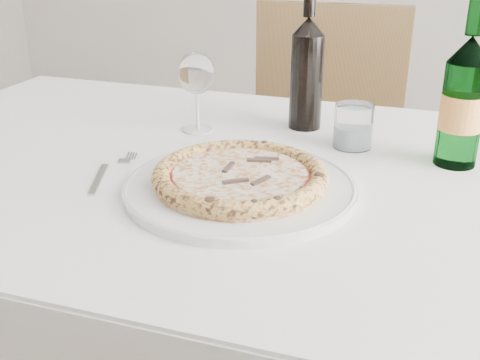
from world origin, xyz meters
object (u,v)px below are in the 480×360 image
(tumbler, at_px, (353,129))
(wine_bottle, at_px, (307,72))
(dining_table, at_px, (258,212))
(pizza, at_px, (240,176))
(chair_far, at_px, (319,146))
(beer_bottle, at_px, (463,102))
(wine_glass, at_px, (196,75))
(plate, at_px, (240,187))

(tumbler, relative_size, wine_bottle, 0.30)
(dining_table, xyz_separation_m, wine_bottle, (0.02, 0.25, 0.20))
(pizza, distance_m, tumbler, 0.29)
(chair_far, relative_size, beer_bottle, 3.35)
(wine_glass, bearing_deg, tumbler, 1.77)
(pizza, bearing_deg, plate, -32.01)
(pizza, height_order, tumbler, tumbler)
(pizza, distance_m, wine_bottle, 0.36)
(chair_far, height_order, plate, chair_far)
(plate, xyz_separation_m, wine_bottle, (0.02, 0.35, 0.11))
(dining_table, xyz_separation_m, beer_bottle, (0.32, 0.13, 0.19))
(wine_glass, xyz_separation_m, beer_bottle, (0.49, -0.02, -0.00))
(plate, relative_size, tumbler, 4.51)
(pizza, height_order, wine_glass, wine_glass)
(wine_glass, height_order, wine_bottle, wine_bottle)
(dining_table, height_order, wine_bottle, wine_bottle)
(pizza, xyz_separation_m, wine_bottle, (0.02, 0.35, 0.09))
(dining_table, xyz_separation_m, chair_far, (-0.04, 0.74, -0.14))
(beer_bottle, bearing_deg, tumbler, 170.88)
(wine_bottle, bearing_deg, tumbler, -37.16)
(chair_far, relative_size, plate, 2.56)
(plate, xyz_separation_m, pizza, (-0.00, 0.00, 0.02))
(wine_glass, relative_size, beer_bottle, 0.58)
(wine_bottle, bearing_deg, beer_bottle, -21.16)
(plate, distance_m, wine_bottle, 0.36)
(chair_far, bearing_deg, beer_bottle, -59.59)
(plate, bearing_deg, tumbler, 63.24)
(dining_table, distance_m, beer_bottle, 0.39)
(pizza, relative_size, wine_bottle, 1.02)
(chair_far, xyz_separation_m, wine_glass, (-0.13, -0.59, 0.34))
(wine_glass, relative_size, tumbler, 1.98)
(dining_table, xyz_separation_m, plate, (0.00, -0.10, 0.09))
(wine_bottle, bearing_deg, dining_table, -94.76)
(pizza, height_order, beer_bottle, beer_bottle)
(pizza, xyz_separation_m, beer_bottle, (0.32, 0.23, 0.08))
(tumbler, bearing_deg, plate, -116.76)
(pizza, relative_size, wine_glass, 1.71)
(chair_far, distance_m, plate, 0.88)
(chair_far, xyz_separation_m, beer_bottle, (0.36, -0.61, 0.33))
(wine_bottle, bearing_deg, wine_glass, -154.49)
(dining_table, height_order, tumbler, tumbler)
(dining_table, xyz_separation_m, tumbler, (0.13, 0.16, 0.12))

